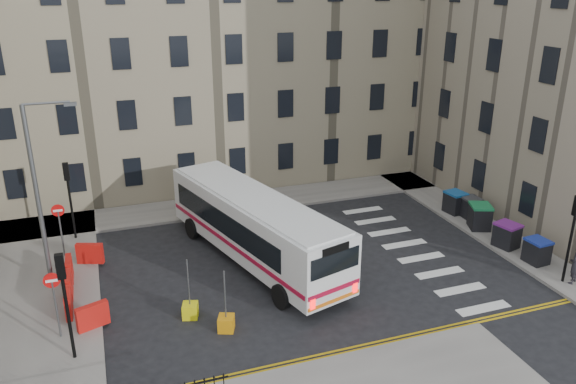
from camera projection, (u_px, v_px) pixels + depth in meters
ground at (336, 259)px, 27.36m from camera, size 120.00×120.00×0.00m
pavement_north at (184, 210)px, 33.06m from camera, size 36.00×3.20×0.15m
pavement_east at (447, 206)px, 33.64m from camera, size 2.40×26.00×0.15m
pavement_west at (26, 298)px, 23.88m from camera, size 6.00×22.00×0.15m
terrace_north at (142, 49)px, 35.81m from camera, size 38.30×10.80×17.20m
traffic_light_east at (573, 226)px, 24.15m from camera, size 0.28×0.22×4.10m
traffic_light_nw at (69, 189)px, 28.36m from camera, size 0.28×0.22×4.10m
traffic_light_sw at (64, 291)px, 19.10m from camera, size 0.28×0.22×4.10m
streetlamp at (37, 194)px, 23.56m from camera, size 0.50×0.22×8.14m
no_entry_north at (59, 220)px, 26.72m from camera, size 0.60×0.08×3.00m
no_entry_south at (54, 292)px, 20.55m from camera, size 0.60×0.08×3.00m
roadworks_barriers at (78, 284)px, 23.91m from camera, size 1.66×6.26×1.00m
bus at (254, 225)px, 26.64m from camera, size 5.90×12.29×3.27m
wheelie_bin_a at (537, 251)px, 26.59m from camera, size 1.00×1.12×1.17m
wheelie_bin_b at (507, 235)px, 28.15m from camera, size 1.23×1.34×1.25m
wheelie_bin_c at (480, 216)px, 30.24m from camera, size 1.44×1.53×1.35m
wheelie_bin_d at (470, 207)px, 31.68m from camera, size 0.95×1.09×1.18m
wheelie_bin_e at (455, 202)px, 32.31m from camera, size 1.13×1.25×1.24m
pedestrian at (576, 264)px, 24.65m from camera, size 0.82×0.72×1.88m
bollard_yellow at (190, 311)px, 22.60m from camera, size 0.75×0.75×0.60m
bollard_chevron at (226, 323)px, 21.76m from camera, size 0.78×0.78×0.60m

